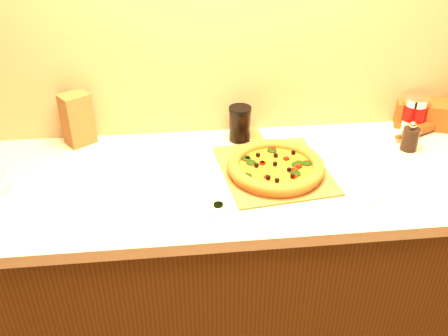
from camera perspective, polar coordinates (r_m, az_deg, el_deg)
The scene contains 11 objects.
cabinet at distance 1.98m, azimuth 2.74°, elevation -12.13°, with size 2.80×0.65×0.86m, color #46290F.
countertop at distance 1.70m, azimuth 3.13°, elevation -1.20°, with size 2.84×0.68×0.04m, color beige.
pizza_peel at distance 1.72m, azimuth 5.60°, elevation 0.05°, with size 0.39×0.54×0.01m.
pizza at distance 1.67m, azimuth 5.94°, elevation 0.13°, with size 0.32×0.32×0.05m.
bottle_cap at distance 1.53m, azimuth -0.66°, elevation -4.21°, with size 0.03×0.03×0.01m, color black.
pepper_grinder at distance 1.92m, azimuth 20.50°, elevation 3.21°, with size 0.06×0.06×0.11m.
rolling_pin at distance 2.08m, azimuth 22.11°, elevation 4.34°, with size 0.30×0.15×0.04m.
coffee_canister at distance 2.07m, azimuth 20.91°, elevation 5.93°, with size 0.10×0.10×0.13m.
bread_bag at distance 2.14m, azimuth 23.89°, elevation 5.56°, with size 0.37×0.12×0.10m, color #653213.
paper_bag at distance 1.90m, azimuth -16.41°, elevation 5.38°, with size 0.10×0.08×0.19m, color brown.
dark_jar at distance 1.86m, azimuth 1.82°, elevation 5.09°, with size 0.08×0.08×0.13m.
Camera 1 is at (-0.24, 0.03, 1.81)m, focal length 40.00 mm.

